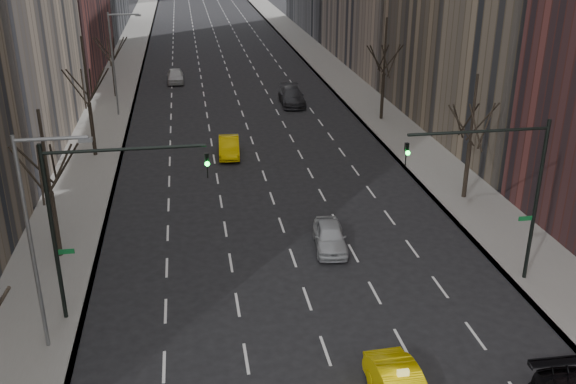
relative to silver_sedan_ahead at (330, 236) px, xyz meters
name	(u,v)px	position (x,y,z in m)	size (l,w,h in m)	color
sidewalk_left	(126,62)	(-14.38, 53.20, -0.62)	(4.50, 320.00, 0.15)	slate
sidewalk_right	(317,56)	(10.12, 53.20, -0.62)	(4.50, 320.00, 0.15)	slate
tree_lw_b	(51,192)	(-14.13, 1.20, 3.03)	(3.36, 3.50, 7.82)	black
tree_lw_c	(89,104)	(-14.13, 17.20, 3.34)	(3.36, 3.50, 8.74)	black
tree_lw_d	(113,62)	(-14.13, 35.20, 2.87)	(3.36, 3.50, 7.36)	black
tree_rw_b	(470,143)	(9.87, 5.20, 3.03)	(3.36, 3.50, 7.82)	black
tree_rw_c	(384,75)	(9.87, 23.20, 3.34)	(3.36, 3.50, 8.74)	black
traffic_mast_left	(92,203)	(-11.24, -4.80, 4.80)	(6.69, 0.39, 8.00)	black
traffic_mast_right	(506,178)	(6.97, -4.80, 4.80)	(6.69, 0.39, 8.00)	black
streetlight_near	(38,224)	(-12.97, -6.80, 4.93)	(2.83, 0.22, 9.00)	slate
streetlight_far	(116,54)	(-12.97, 28.20, 4.93)	(2.83, 0.22, 9.00)	slate
silver_sedan_ahead	(330,236)	(0.00, 0.00, 0.00)	(1.63, 4.06, 1.38)	#A0A3A8
far_taxi	(229,147)	(-4.21, 15.81, 0.02)	(1.50, 4.31, 1.42)	#D5B104
far_suv_grey	(292,96)	(2.89, 29.68, 0.10)	(2.22, 5.47, 1.59)	#2A2A2F
far_car_white	(175,76)	(-8.21, 40.86, 0.06)	(1.76, 4.39, 1.49)	silver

